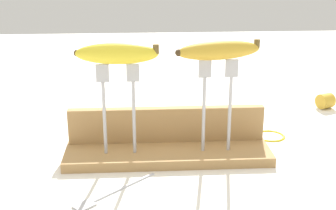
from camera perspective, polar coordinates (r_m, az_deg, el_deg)
The scene contains 10 objects.
ground_plane at distance 1.02m, azimuth 0.00°, elevation -6.45°, with size 3.00×3.00×0.00m, color white.
wooden_board at distance 1.01m, azimuth 0.00°, elevation -5.91°, with size 0.44×0.12×0.02m, color #A87F4C.
board_backstop at distance 1.04m, azimuth -0.17°, elevation -2.34°, with size 0.43×0.02×0.08m, color #A87F4C.
fork_stand_left at distance 0.96m, azimuth -5.96°, elevation 0.47°, with size 0.09×0.01×0.19m.
fork_stand_right at distance 0.97m, azimuth 5.95°, elevation 0.88°, with size 0.08×0.01×0.20m.
banana_raised_left at distance 0.93m, azimuth -6.16°, elevation 6.18°, with size 0.17×0.04×0.04m.
banana_raised_right at distance 0.94m, azimuth 6.15°, elevation 6.57°, with size 0.18×0.07×0.04m.
fork_fallen_near at distance 0.88m, azimuth -7.43°, elevation -10.61°, with size 0.15×0.14×0.01m.
banana_chunk_near at distance 1.39m, azimuth 18.43°, elevation 0.48°, with size 0.05×0.05×0.04m.
wire_coil at distance 1.15m, azimuth 12.22°, elevation -3.56°, with size 0.07×0.07×0.01m, color gold.
Camera 1 is at (-0.06, -0.92, 0.44)m, focal length 50.66 mm.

